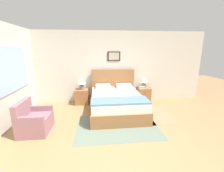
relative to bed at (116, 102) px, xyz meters
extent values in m
plane|color=#99754C|center=(-0.26, -1.91, -0.31)|extent=(16.00, 16.00, 0.00)
cube|color=beige|center=(-0.26, 1.14, 0.99)|extent=(7.54, 0.06, 2.60)
cube|color=black|center=(0.05, 1.10, 1.39)|extent=(0.47, 0.02, 0.34)
cube|color=#B2A893|center=(0.05, 1.08, 1.39)|extent=(0.39, 0.00, 0.27)
cube|color=beige|center=(-2.85, -0.40, 0.99)|extent=(0.06, 5.42, 2.60)
cube|color=#9EBCDB|center=(-2.81, -0.34, 1.12)|extent=(0.02, 1.65, 1.16)
cube|color=slate|center=(-0.11, -1.01, -0.31)|extent=(2.08, 1.43, 0.01)
cube|color=#897556|center=(1.08, -0.37, -0.31)|extent=(0.97, 1.37, 0.01)
cube|color=#936038|center=(0.00, -0.03, -0.17)|extent=(1.59, 2.16, 0.28)
cube|color=#936038|center=(0.00, -1.08, 0.01)|extent=(1.59, 0.06, 0.08)
cube|color=white|center=(0.00, -0.03, 0.11)|extent=(1.53, 2.07, 0.29)
cube|color=#936038|center=(0.00, 1.02, 0.57)|extent=(1.59, 0.06, 0.64)
cube|color=slate|center=(0.00, -0.70, 0.28)|extent=(1.56, 0.60, 0.06)
cube|color=white|center=(-0.38, 0.79, 0.32)|extent=(0.52, 0.32, 0.14)
cube|color=white|center=(0.38, 0.79, 0.32)|extent=(0.52, 0.32, 0.14)
cube|color=#8E606B|center=(-2.10, -1.00, -0.12)|extent=(0.65, 0.77, 0.40)
cube|color=#8E606B|center=(-2.36, -1.00, 0.27)|extent=(0.12, 0.77, 0.38)
cube|color=#8E606B|center=(-2.09, -0.67, 0.15)|extent=(0.64, 0.10, 0.14)
cube|color=#8E606B|center=(-2.10, -1.34, 0.15)|extent=(0.64, 0.10, 0.14)
cube|color=#936038|center=(-1.16, 0.84, -0.04)|extent=(0.47, 0.44, 0.54)
sphere|color=#332D28|center=(-1.16, 0.61, 0.11)|extent=(0.02, 0.02, 0.02)
cube|color=#936038|center=(1.16, 0.84, -0.04)|extent=(0.47, 0.44, 0.54)
sphere|color=#332D28|center=(1.16, 0.61, 0.11)|extent=(0.02, 0.02, 0.02)
cylinder|color=slate|center=(-1.15, 0.85, 0.30)|extent=(0.16, 0.16, 0.15)
cylinder|color=slate|center=(-1.15, 0.85, 0.40)|extent=(0.02, 0.02, 0.06)
cone|color=silver|center=(-1.15, 0.85, 0.53)|extent=(0.29, 0.29, 0.21)
cylinder|color=slate|center=(1.16, 0.85, 0.30)|extent=(0.16, 0.16, 0.15)
cylinder|color=slate|center=(1.16, 0.85, 0.40)|extent=(0.02, 0.02, 0.06)
cone|color=silver|center=(1.16, 0.85, 0.53)|extent=(0.29, 0.29, 0.21)
cube|color=silver|center=(1.05, 0.80, 0.24)|extent=(0.20, 0.23, 0.04)
cube|color=silver|center=(1.05, 0.80, 0.27)|extent=(0.17, 0.24, 0.03)
cube|color=beige|center=(1.05, 0.80, 0.30)|extent=(0.18, 0.25, 0.03)
camera|label=1|loc=(-0.62, -4.47, 1.63)|focal=24.00mm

